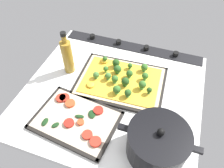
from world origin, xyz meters
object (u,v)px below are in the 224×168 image
object	(u,v)px
baking_tray_front	(121,82)
cooking_pot	(157,143)
oil_bottle	(67,56)
broccoli_pizza	(121,79)
baking_tray_back	(76,120)
veggie_pizza_back	(76,119)

from	to	relation	value
baking_tray_front	cooking_pot	xyz separation A→B (cm)	(-21.10, 27.19, 5.61)
baking_tray_front	oil_bottle	size ratio (longest dim) A/B	1.88
broccoli_pizza	oil_bottle	distance (cm)	26.27
broccoli_pizza	baking_tray_back	bearing A→B (deg)	67.63
baking_tray_front	broccoli_pizza	bearing A→B (deg)	-82.59
baking_tray_back	veggie_pizza_back	world-z (taller)	veggie_pizza_back
baking_tray_front	oil_bottle	world-z (taller)	oil_bottle
veggie_pizza_back	baking_tray_front	bearing A→B (deg)	-112.95
broccoli_pizza	veggie_pizza_back	distance (cm)	27.10
broccoli_pizza	veggie_pizza_back	xyz separation A→B (cm)	(10.46, 24.98, -0.85)
broccoli_pizza	cooking_pot	xyz separation A→B (cm)	(-21.13, 27.41, 3.97)
baking_tray_front	cooking_pot	size ratio (longest dim) A/B	1.45
baking_tray_front	veggie_pizza_back	world-z (taller)	veggie_pizza_back
baking_tray_front	oil_bottle	bearing A→B (deg)	0.18
broccoli_pizza	cooking_pot	distance (cm)	34.84
baking_tray_front	oil_bottle	xyz separation A→B (cm)	(25.41, 0.08, 8.40)
baking_tray_front	veggie_pizza_back	distance (cm)	26.90
veggie_pizza_back	cooking_pot	world-z (taller)	cooking_pot
baking_tray_front	veggie_pizza_back	bearing A→B (deg)	67.05
cooking_pot	broccoli_pizza	bearing A→B (deg)	-52.37
baking_tray_front	broccoli_pizza	world-z (taller)	broccoli_pizza
broccoli_pizza	oil_bottle	size ratio (longest dim) A/B	1.76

